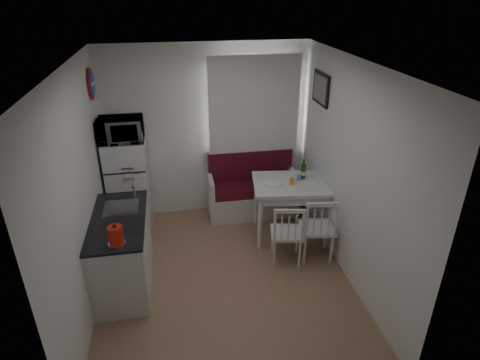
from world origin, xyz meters
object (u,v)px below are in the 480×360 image
object	(u,v)px
kitchen_counter	(122,250)
fridge	(129,185)
kettle	(116,235)
microwave	(121,130)
wine_bottle	(303,169)
chair_left	(289,229)
dining_table	(294,188)
chair_right	(320,223)
bench	(252,194)

from	to	relation	value
kitchen_counter	fridge	size ratio (longest dim) A/B	0.95
kettle	microwave	bearing A→B (deg)	90.99
wine_bottle	chair_left	bearing A→B (deg)	-118.18
microwave	kettle	world-z (taller)	microwave
microwave	kettle	bearing A→B (deg)	-89.01
wine_bottle	dining_table	bearing A→B (deg)	-147.39
microwave	kitchen_counter	bearing A→B (deg)	-90.94
kettle	wine_bottle	world-z (taller)	kettle
fridge	kettle	size ratio (longest dim) A/B	5.79
kitchen_counter	dining_table	bearing A→B (deg)	15.77
microwave	wine_bottle	size ratio (longest dim) A/B	1.96
kitchen_counter	fridge	world-z (taller)	fridge
kitchen_counter	chair_left	bearing A→B (deg)	-0.31
dining_table	chair_right	distance (m)	0.71
bench	chair_right	distance (m)	1.52
fridge	kettle	xyz separation A→B (m)	(0.03, -1.78, 0.32)
bench	chair_left	distance (m)	1.40
dining_table	chair_right	bearing A→B (deg)	-69.05
chair_right	kettle	bearing A→B (deg)	-159.62
chair_left	wine_bottle	bearing A→B (deg)	72.41
kitchen_counter	bench	bearing A→B (deg)	36.18
kitchen_counter	dining_table	size ratio (longest dim) A/B	1.09
kettle	chair_left	bearing A→B (deg)	14.74
wine_bottle	fridge	bearing A→B (deg)	168.45
bench	chair_left	xyz separation A→B (m)	(0.19, -1.37, 0.20)
fridge	microwave	size ratio (longest dim) A/B	2.39
dining_table	chair_left	world-z (taller)	chair_left
chair_left	chair_right	xyz separation A→B (m)	(0.41, -0.01, 0.04)
fridge	kitchen_counter	bearing A→B (deg)	-90.90
chair_left	wine_bottle	size ratio (longest dim) A/B	1.57
fridge	wine_bottle	world-z (taller)	fridge
chair_right	microwave	world-z (taller)	microwave
chair_left	fridge	size ratio (longest dim) A/B	0.34
wine_bottle	microwave	bearing A→B (deg)	169.58
wine_bottle	kettle	bearing A→B (deg)	-151.87
bench	dining_table	bearing A→B (deg)	-58.25
kettle	wine_bottle	xyz separation A→B (m)	(2.40, 1.28, -0.03)
microwave	kettle	size ratio (longest dim) A/B	2.43
chair_right	kettle	distance (m)	2.50
fridge	microwave	xyz separation A→B (m)	(0.00, -0.05, 0.86)
bench	kettle	world-z (taller)	kettle
bench	dining_table	distance (m)	0.93
dining_table	microwave	size ratio (longest dim) A/B	2.08
kitchen_counter	bench	world-z (taller)	kitchen_counter
fridge	chair_left	bearing A→B (deg)	-31.81
chair_right	wine_bottle	distance (m)	0.87
bench	chair_right	size ratio (longest dim) A/B	2.80
bench	microwave	distance (m)	2.21
kitchen_counter	bench	size ratio (longest dim) A/B	0.96
chair_left	chair_right	distance (m)	0.41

